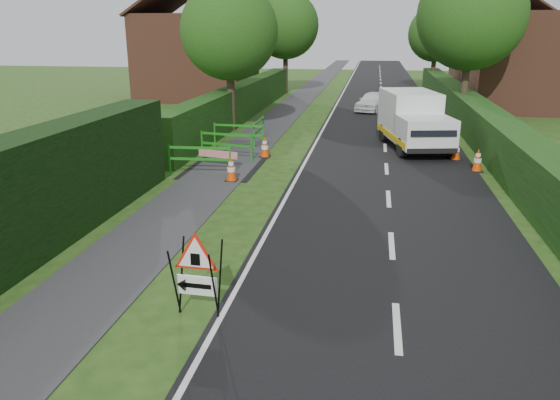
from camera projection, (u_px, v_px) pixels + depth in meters
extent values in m
plane|color=#204112|center=(229.00, 348.00, 8.13)|extent=(120.00, 120.00, 0.00)
cube|color=black|center=(381.00, 93.00, 40.66)|extent=(6.00, 90.00, 0.02)
cube|color=#2D2D30|center=(308.00, 92.00, 41.54)|extent=(2.00, 90.00, 0.02)
cube|color=#14380F|center=(243.00, 117.00, 29.63)|extent=(1.00, 24.00, 1.80)
cube|color=#14380F|center=(485.00, 147.00, 22.14)|extent=(1.20, 50.00, 1.50)
cube|color=brown|center=(198.00, 57.00, 37.14)|extent=(7.00, 7.00, 5.50)
cube|color=brown|center=(532.00, 62.00, 31.89)|extent=(7.00, 7.00, 5.50)
cube|color=brown|center=(500.00, 52.00, 44.90)|extent=(7.00, 7.00, 5.50)
cube|color=#331E19|center=(483.00, 3.00, 44.03)|extent=(4.00, 7.40, 2.58)
cube|color=#331E19|center=(528.00, 3.00, 43.47)|extent=(4.00, 7.40, 2.58)
cylinder|color=#2D2116|center=(231.00, 102.00, 25.41)|extent=(0.36, 0.36, 2.62)
sphere|color=#1C4813|center=(229.00, 31.00, 24.46)|extent=(4.40, 4.40, 4.40)
cylinder|color=#2D2116|center=(464.00, 93.00, 27.36)|extent=(0.36, 0.36, 2.97)
sphere|color=#1C4813|center=(472.00, 16.00, 26.25)|extent=(5.20, 5.20, 5.20)
cylinder|color=#2D2116|center=(285.00, 74.00, 40.44)|extent=(0.36, 0.36, 2.80)
sphere|color=#1C4813|center=(286.00, 25.00, 39.41)|extent=(4.80, 4.80, 4.80)
cylinder|color=#2D2116|center=(433.00, 74.00, 42.49)|extent=(0.36, 0.36, 2.45)
sphere|color=#1C4813|center=(436.00, 34.00, 41.59)|extent=(4.20, 4.20, 4.20)
cylinder|color=black|center=(174.00, 282.00, 8.80)|extent=(0.05, 0.39, 1.24)
cylinder|color=black|center=(182.00, 274.00, 9.09)|extent=(0.05, 0.39, 1.24)
cylinder|color=black|center=(214.00, 286.00, 8.66)|extent=(0.05, 0.39, 1.24)
cylinder|color=black|center=(220.00, 278.00, 8.95)|extent=(0.05, 0.39, 1.24)
cube|color=white|center=(197.00, 285.00, 8.88)|extent=(0.69, 0.05, 0.34)
cube|color=black|center=(197.00, 286.00, 8.86)|extent=(0.49, 0.04, 0.08)
cone|color=black|center=(181.00, 284.00, 8.92)|extent=(0.17, 0.21, 0.20)
cube|color=black|center=(195.00, 260.00, 8.72)|extent=(0.16, 0.02, 0.20)
cube|color=silver|center=(409.00, 114.00, 22.08)|extent=(2.46, 3.33, 1.80)
cube|color=silver|center=(425.00, 132.00, 20.01)|extent=(2.23, 2.29, 1.10)
cube|color=black|center=(434.00, 129.00, 19.04)|extent=(1.65, 0.56, 0.50)
cube|color=yellow|center=(390.00, 135.00, 21.42)|extent=(1.00, 4.51, 0.22)
cube|color=yellow|center=(437.00, 135.00, 21.50)|extent=(1.00, 4.51, 0.22)
cube|color=black|center=(432.00, 151.00, 19.28)|extent=(1.81, 0.50, 0.19)
cylinder|color=black|center=(402.00, 148.00, 20.10)|extent=(0.38, 0.78, 0.75)
cylinder|color=black|center=(447.00, 147.00, 20.17)|extent=(0.38, 0.78, 0.75)
cylinder|color=black|center=(383.00, 133.00, 22.96)|extent=(0.38, 0.78, 0.75)
cylinder|color=black|center=(423.00, 133.00, 23.03)|extent=(0.38, 0.78, 0.75)
cube|color=black|center=(477.00, 171.00, 18.25)|extent=(0.38, 0.38, 0.04)
cone|color=#ED3F07|center=(478.00, 159.00, 18.13)|extent=(0.32, 0.32, 0.75)
cylinder|color=white|center=(478.00, 161.00, 18.14)|extent=(0.25, 0.25, 0.14)
cylinder|color=white|center=(478.00, 155.00, 18.08)|extent=(0.17, 0.17, 0.10)
cube|color=black|center=(455.00, 159.00, 19.87)|extent=(0.38, 0.38, 0.04)
cone|color=#ED3F07|center=(456.00, 149.00, 19.75)|extent=(0.32, 0.32, 0.75)
cylinder|color=white|center=(456.00, 150.00, 19.76)|extent=(0.25, 0.25, 0.14)
cylinder|color=white|center=(457.00, 145.00, 19.71)|extent=(0.17, 0.17, 0.10)
cube|color=black|center=(450.00, 144.00, 22.47)|extent=(0.38, 0.38, 0.04)
cone|color=#ED3F07|center=(451.00, 135.00, 22.36)|extent=(0.32, 0.32, 0.75)
cylinder|color=white|center=(451.00, 136.00, 22.37)|extent=(0.25, 0.25, 0.14)
cylinder|color=white|center=(451.00, 131.00, 22.31)|extent=(0.17, 0.17, 0.10)
cube|color=black|center=(232.00, 181.00, 17.09)|extent=(0.38, 0.38, 0.04)
cone|color=#ED3F07|center=(231.00, 168.00, 16.97)|extent=(0.32, 0.32, 0.75)
cylinder|color=white|center=(231.00, 169.00, 16.98)|extent=(0.25, 0.25, 0.14)
cylinder|color=white|center=(231.00, 164.00, 16.93)|extent=(0.17, 0.17, 0.10)
cube|color=black|center=(265.00, 157.00, 20.27)|extent=(0.38, 0.38, 0.04)
cone|color=#ED3F07|center=(265.00, 146.00, 20.15)|extent=(0.32, 0.32, 0.75)
cylinder|color=white|center=(265.00, 147.00, 20.16)|extent=(0.25, 0.25, 0.14)
cylinder|color=white|center=(265.00, 142.00, 20.11)|extent=(0.17, 0.17, 0.10)
cube|color=#1A7C16|center=(170.00, 160.00, 17.69)|extent=(0.05, 0.05, 1.00)
cube|color=#1A7C16|center=(230.00, 162.00, 17.47)|extent=(0.05, 0.05, 1.00)
cube|color=#1A7C16|center=(199.00, 148.00, 17.46)|extent=(2.00, 0.15, 0.08)
cube|color=#1A7C16|center=(200.00, 159.00, 17.57)|extent=(2.00, 0.15, 0.08)
cube|color=#1A7C16|center=(170.00, 174.00, 17.84)|extent=(0.08, 0.35, 0.04)
cube|color=#1A7C16|center=(230.00, 176.00, 17.61)|extent=(0.08, 0.35, 0.04)
cube|color=#1A7C16|center=(202.00, 144.00, 20.15)|extent=(0.06, 0.06, 1.00)
cube|color=#1A7C16|center=(252.00, 148.00, 19.48)|extent=(0.06, 0.06, 1.00)
cube|color=#1A7C16|center=(226.00, 134.00, 19.69)|extent=(1.97, 0.43, 0.08)
cube|color=#1A7C16|center=(226.00, 145.00, 19.80)|extent=(1.97, 0.43, 0.08)
cube|color=#1A7C16|center=(203.00, 157.00, 20.30)|extent=(0.13, 0.36, 0.04)
cube|color=#1A7C16|center=(252.00, 161.00, 19.62)|extent=(0.13, 0.36, 0.04)
cube|color=#1A7C16|center=(215.00, 135.00, 21.85)|extent=(0.05, 0.05, 1.00)
cube|color=#1A7C16|center=(263.00, 137.00, 21.44)|extent=(0.05, 0.05, 1.00)
cube|color=#1A7C16|center=(238.00, 126.00, 21.52)|extent=(2.00, 0.15, 0.08)
cube|color=#1A7C16|center=(239.00, 135.00, 21.63)|extent=(2.00, 0.15, 0.08)
cube|color=#1A7C16|center=(215.00, 147.00, 22.00)|extent=(0.08, 0.35, 0.04)
cube|color=#1A7C16|center=(263.00, 149.00, 21.58)|extent=(0.08, 0.35, 0.04)
cube|color=#1A7C16|center=(254.00, 136.00, 21.66)|extent=(0.05, 0.05, 1.00)
cube|color=#1A7C16|center=(263.00, 127.00, 23.54)|extent=(0.05, 0.05, 1.00)
cube|color=#1A7C16|center=(259.00, 121.00, 22.47)|extent=(0.07, 2.00, 0.08)
cube|color=#1A7C16|center=(259.00, 130.00, 22.59)|extent=(0.07, 2.00, 0.08)
cube|color=#1A7C16|center=(254.00, 148.00, 21.80)|extent=(0.35, 0.06, 0.04)
cube|color=#1A7C16|center=(263.00, 138.00, 23.69)|extent=(0.35, 0.06, 0.04)
cube|color=red|center=(218.00, 167.00, 18.88)|extent=(1.47, 0.38, 0.25)
imported|color=white|center=(373.00, 101.00, 31.57)|extent=(2.27, 3.58, 1.14)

